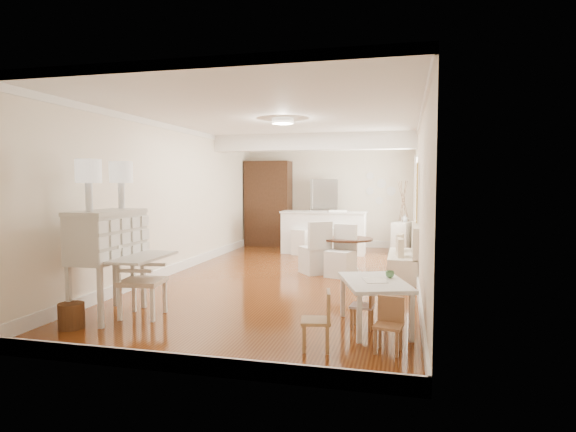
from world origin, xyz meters
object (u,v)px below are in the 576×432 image
at_px(breakfast_counter, 324,232).
at_px(bar_stool_left, 302,235).
at_px(gustavian_armchair, 143,280).
at_px(slip_chair_near, 341,251).
at_px(kids_chair_a, 316,320).
at_px(dining_table, 347,255).
at_px(fridge, 338,214).
at_px(secretary_bureau, 108,263).
at_px(wicker_basket, 71,316).
at_px(kids_table, 374,304).
at_px(kids_chair_c, 388,325).
at_px(pantry_cabinet, 269,204).
at_px(kids_chair_b, 362,305).
at_px(sideboard, 403,238).
at_px(bar_stool_right, 339,233).
at_px(slip_chair_far, 315,247).

distance_m(breakfast_counter, bar_stool_left, 0.56).
height_order(gustavian_armchair, bar_stool_left, bar_stool_left).
height_order(slip_chair_near, breakfast_counter, breakfast_counter).
height_order(kids_chair_a, bar_stool_left, bar_stool_left).
relative_size(gustavian_armchair, dining_table, 0.97).
xyz_separation_m(breakfast_counter, bar_stool_left, (-0.47, -0.32, -0.03)).
height_order(kids_chair_a, fridge, fridge).
height_order(secretary_bureau, wicker_basket, secretary_bureau).
height_order(kids_table, kids_chair_c, kids_table).
height_order(secretary_bureau, breakfast_counter, secretary_bureau).
bearing_deg(pantry_cabinet, bar_stool_left, -48.54).
height_order(gustavian_armchair, kids_chair_b, gustavian_armchair).
height_order(wicker_basket, kids_chair_a, kids_chair_a).
bearing_deg(kids_chair_c, pantry_cabinet, 124.03).
bearing_deg(dining_table, sideboard, 69.65).
bearing_deg(kids_table, kids_chair_c, -76.48).
distance_m(gustavian_armchair, kids_chair_b, 2.80).
xyz_separation_m(kids_table, bar_stool_left, (-2.05, 5.48, 0.20)).
bearing_deg(kids_table, slip_chair_near, 104.84).
distance_m(dining_table, slip_chair_near, 0.44).
bearing_deg(bar_stool_right, wicker_basket, -124.02).
height_order(wicker_basket, kids_table, kids_table).
bearing_deg(secretary_bureau, slip_chair_near, 51.84).
bearing_deg(pantry_cabinet, breakfast_counter, -32.43).
xyz_separation_m(slip_chair_near, slip_chair_far, (-0.52, 0.21, 0.02)).
bearing_deg(wicker_basket, bar_stool_right, 69.77).
xyz_separation_m(secretary_bureau, fridge, (1.98, 7.15, 0.21)).
bearing_deg(bar_stool_right, gustavian_armchair, -121.11).
xyz_separation_m(bar_stool_right, pantry_cabinet, (-2.11, 1.44, 0.61)).
distance_m(breakfast_counter, sideboard, 1.92).
distance_m(kids_chair_b, breakfast_counter, 6.01).
bearing_deg(kids_chair_a, bar_stool_right, 175.44).
bearing_deg(bar_stool_left, sideboard, 36.61).
bearing_deg(fridge, bar_stool_right, -81.36).
bearing_deg(fridge, breakfast_counter, -100.78).
bearing_deg(slip_chair_far, kids_chair_b, 72.23).
relative_size(wicker_basket, kids_chair_a, 0.48).
height_order(kids_chair_b, dining_table, dining_table).
relative_size(kids_chair_b, kids_chair_c, 0.98).
bearing_deg(wicker_basket, bar_stool_left, 77.22).
relative_size(bar_stool_right, pantry_cabinet, 0.47).
distance_m(pantry_cabinet, fridge, 1.92).
bearing_deg(kids_table, fridge, 101.42).
relative_size(kids_chair_a, breakfast_counter, 0.31).
relative_size(kids_chair_c, slip_chair_near, 0.59).
bearing_deg(slip_chair_near, bar_stool_left, 134.81).
distance_m(gustavian_armchair, kids_table, 2.94).
height_order(kids_chair_b, bar_stool_left, bar_stool_left).
bearing_deg(kids_chair_c, wicker_basket, -169.35).
bearing_deg(kids_chair_c, dining_table, 112.02).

